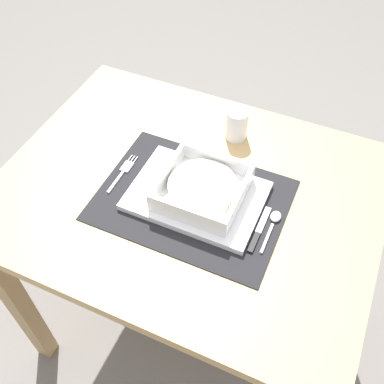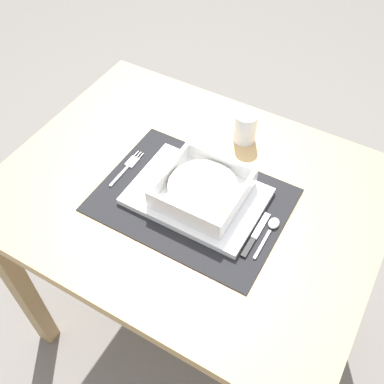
{
  "view_description": "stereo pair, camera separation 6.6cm",
  "coord_description": "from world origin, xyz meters",
  "px_view_note": "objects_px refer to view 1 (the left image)",
  "views": [
    {
      "loc": [
        0.29,
        -0.63,
        1.55
      ],
      "look_at": [
        0.02,
        -0.03,
        0.76
      ],
      "focal_mm": 42.06,
      "sensor_mm": 36.0,
      "label": 1
    },
    {
      "loc": [
        0.35,
        -0.6,
        1.55
      ],
      "look_at": [
        0.02,
        -0.03,
        0.76
      ],
      "focal_mm": 42.06,
      "sensor_mm": 36.0,
      "label": 2
    }
  ],
  "objects_px": {
    "fork": "(124,171)",
    "porridge_bowl": "(202,189)",
    "drinking_glass": "(237,125)",
    "butter_knife": "(258,232)",
    "spoon": "(273,222)",
    "dining_table": "(188,217)"
  },
  "relations": [
    {
      "from": "porridge_bowl",
      "to": "butter_knife",
      "type": "bearing_deg",
      "value": -14.75
    },
    {
      "from": "dining_table",
      "to": "spoon",
      "type": "relative_size",
      "value": 7.86
    },
    {
      "from": "drinking_glass",
      "to": "butter_knife",
      "type": "bearing_deg",
      "value": -60.46
    },
    {
      "from": "dining_table",
      "to": "butter_knife",
      "type": "xyz_separation_m",
      "value": [
        0.19,
        -0.05,
        0.12
      ]
    },
    {
      "from": "butter_knife",
      "to": "drinking_glass",
      "type": "distance_m",
      "value": 0.32
    },
    {
      "from": "fork",
      "to": "porridge_bowl",
      "type": "bearing_deg",
      "value": -3.83
    },
    {
      "from": "porridge_bowl",
      "to": "fork",
      "type": "bearing_deg",
      "value": 179.91
    },
    {
      "from": "spoon",
      "to": "butter_knife",
      "type": "xyz_separation_m",
      "value": [
        -0.02,
        -0.04,
        -0.0
      ]
    },
    {
      "from": "butter_knife",
      "to": "porridge_bowl",
      "type": "bearing_deg",
      "value": 162.52
    },
    {
      "from": "dining_table",
      "to": "fork",
      "type": "bearing_deg",
      "value": -174.94
    },
    {
      "from": "fork",
      "to": "butter_knife",
      "type": "distance_m",
      "value": 0.36
    },
    {
      "from": "fork",
      "to": "spoon",
      "type": "xyz_separation_m",
      "value": [
        0.38,
        -0.0,
        0.0
      ]
    },
    {
      "from": "spoon",
      "to": "drinking_glass",
      "type": "bearing_deg",
      "value": 126.09
    },
    {
      "from": "spoon",
      "to": "drinking_glass",
      "type": "relative_size",
      "value": 1.38
    },
    {
      "from": "spoon",
      "to": "butter_knife",
      "type": "distance_m",
      "value": 0.04
    },
    {
      "from": "fork",
      "to": "drinking_glass",
      "type": "relative_size",
      "value": 1.59
    },
    {
      "from": "dining_table",
      "to": "porridge_bowl",
      "type": "distance_m",
      "value": 0.16
    },
    {
      "from": "fork",
      "to": "spoon",
      "type": "height_order",
      "value": "spoon"
    },
    {
      "from": "fork",
      "to": "butter_knife",
      "type": "height_order",
      "value": "butter_knife"
    },
    {
      "from": "fork",
      "to": "drinking_glass",
      "type": "height_order",
      "value": "drinking_glass"
    },
    {
      "from": "dining_table",
      "to": "drinking_glass",
      "type": "xyz_separation_m",
      "value": [
        0.04,
        0.22,
        0.15
      ]
    },
    {
      "from": "fork",
      "to": "butter_knife",
      "type": "bearing_deg",
      "value": -10.09
    }
  ]
}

